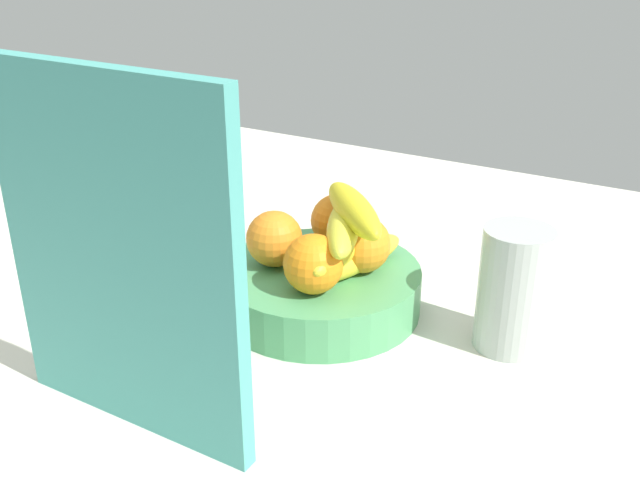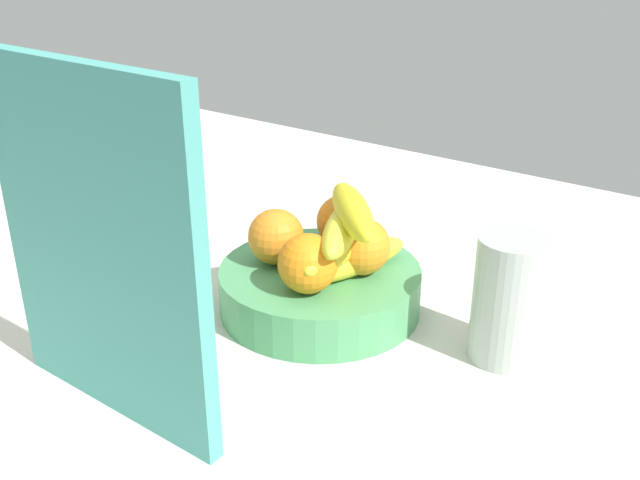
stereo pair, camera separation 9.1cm
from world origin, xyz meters
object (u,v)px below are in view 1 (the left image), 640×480
Objects in this scene: thermos_tumbler at (513,289)px; orange_back_left at (337,221)px; orange_front_right at (313,264)px; cutting_board at (119,261)px; fruit_bowl at (320,289)px; orange_center at (362,244)px; banana_bunch at (348,235)px; orange_front_left at (274,239)px.

orange_back_left is at bearing -8.70° from thermos_tumbler.
cutting_board is (7.18, 23.34, 8.53)cm from orange_front_right.
orange_center reaches higher than fruit_bowl.
banana_bunch is (1.08, 1.67, 1.68)cm from orange_center.
fruit_bowl is 24.46cm from thermos_tumbler.
orange_front_right is 0.48× the size of thermos_tumbler.
orange_front_left is at bearing 17.84° from fruit_bowl.
thermos_tumbler reaches higher than orange_front_left.
banana_bunch is 0.52× the size of cutting_board.
orange_center is at bearing -106.67° from cutting_board.
orange_center is at bearing 140.67° from orange_back_left.
fruit_bowl is 8.84cm from orange_front_left.
orange_front_right is 1.00× the size of orange_back_left.
orange_back_left is at bearing -73.60° from orange_front_right.
orange_front_right and orange_back_left have the same top height.
thermos_tumbler reaches higher than fruit_bowl.
orange_back_left is (3.83, -13.02, 0.00)cm from orange_front_right.
orange_center is at bearing -107.74° from orange_front_right.
thermos_tumbler is at bearing 171.30° from orange_back_left.
orange_front_right is at bearing 23.11° from thermos_tumbler.
thermos_tumbler reaches higher than orange_center.
orange_back_left is 0.48× the size of thermos_tumbler.
cutting_board is 44.56cm from thermos_tumbler.
orange_front_left is 11.22cm from orange_center.
banana_bunch is at bearing -165.97° from orange_front_left.
cutting_board reaches higher than orange_front_left.
orange_center is 2.60cm from banana_bunch.
orange_center is 0.20× the size of cutting_board.
thermos_tumbler is at bearing -176.00° from orange_center.
cutting_board is at bearing 73.75° from banana_bunch.
fruit_bowl is 8.94cm from orange_front_right.
fruit_bowl is 1.72× the size of thermos_tumbler.
fruit_bowl is 0.72× the size of cutting_board.
orange_center is 1.00× the size of orange_back_left.
orange_front_right is 23.40cm from thermos_tumbler.
orange_front_left is at bearing -87.75° from cutting_board.
orange_front_left is 9.82cm from banana_bunch.
thermos_tumbler is (-28.63, -32.50, -10.47)cm from cutting_board.
orange_front_left is 1.00× the size of orange_center.
fruit_bowl is 8.42cm from orange_center.
fruit_bowl is 3.58× the size of orange_back_left.
banana_bunch reaches higher than thermos_tumbler.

